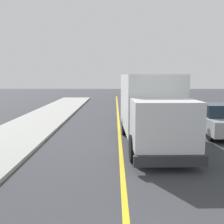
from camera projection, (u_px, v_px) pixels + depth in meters
centre_line_yellow at (120, 143)px, 12.71m from camera, size 0.16×56.00×0.01m
box_truck at (151, 106)px, 12.32m from camera, size 2.66×7.26×3.20m
parked_car_near at (149, 108)px, 19.83m from camera, size 1.98×4.47×1.67m
parked_car_mid at (137, 99)px, 27.22m from camera, size 1.90×4.44×1.67m
parked_car_far at (133, 94)px, 33.62m from camera, size 1.88×4.43×1.67m
parked_car_furthest at (132, 91)px, 41.00m from camera, size 1.98×4.47×1.67m
parked_van_across at (217, 120)px, 14.33m from camera, size 1.83×4.41×1.67m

